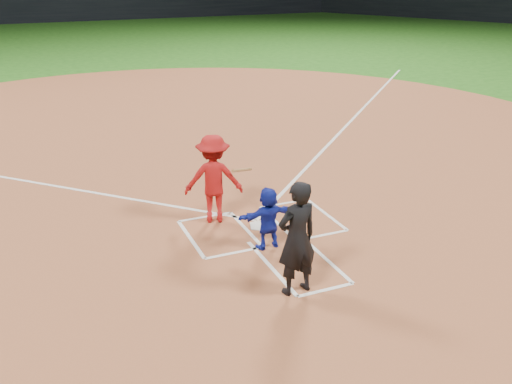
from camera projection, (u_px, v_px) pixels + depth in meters
name	position (u px, v px, depth m)	size (l,w,h in m)	color
ground	(262.00, 226.00, 12.29)	(120.00, 120.00, 0.00)	#215A16
home_plate_dirt	(183.00, 148.00, 17.40)	(28.00, 28.00, 0.01)	brown
stadium_wall_far	(54.00, 4.00, 52.60)	(80.00, 1.20, 3.20)	black
home_plate	(262.00, 226.00, 12.28)	(0.60, 0.60, 0.02)	silver
catcher	(268.00, 218.00, 11.15)	(1.17, 0.37, 1.27)	#1321A1
umpire	(297.00, 238.00, 9.48)	(0.74, 0.49, 2.04)	black
chalk_markings	(190.00, 154.00, 16.79)	(28.35, 17.32, 0.01)	white
batter_at_plate	(214.00, 179.00, 12.20)	(1.65, 1.07, 1.94)	#A61213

